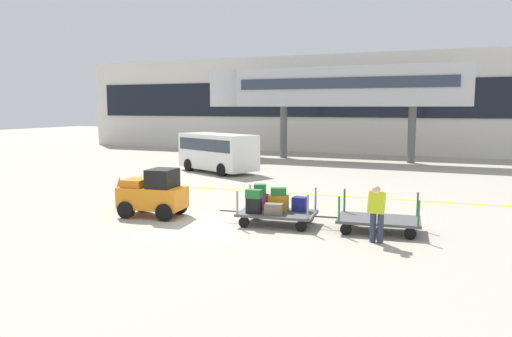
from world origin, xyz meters
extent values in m
plane|color=#A8A08E|center=(0.00, 0.00, 0.00)|extent=(120.00, 120.00, 0.00)
cube|color=yellow|center=(2.17, 6.40, 0.00)|extent=(16.44, 1.22, 0.01)
cube|color=beige|center=(0.00, 26.00, 3.80)|extent=(50.02, 2.40, 7.60)
cube|color=black|center=(0.00, 24.75, 4.18)|extent=(47.52, 0.12, 2.80)
cube|color=#B7B7BC|center=(-0.18, 20.00, 4.90)|extent=(15.74, 2.20, 2.60)
cylinder|color=#B7B7BC|center=(-8.65, 20.00, 4.90)|extent=(3.00, 3.00, 2.60)
cube|color=#2D3847|center=(-0.18, 18.86, 5.10)|extent=(14.16, 0.08, 0.70)
cylinder|color=#59595B|center=(-4.51, 20.00, 1.80)|extent=(0.50, 0.50, 3.60)
cylinder|color=#59595B|center=(4.15, 20.00, 1.80)|extent=(0.50, 0.50, 3.60)
cube|color=orange|center=(-2.02, 0.42, 0.63)|extent=(2.21, 1.32, 0.70)
cube|color=black|center=(-1.66, 0.46, 1.28)|extent=(0.90, 1.07, 0.60)
cube|color=orange|center=(-2.60, 0.36, 1.10)|extent=(0.80, 1.01, 0.24)
cylinder|color=black|center=(-2.76, 0.87, 0.28)|extent=(0.58, 0.24, 0.56)
cylinder|color=black|center=(-2.65, -0.17, 0.28)|extent=(0.58, 0.24, 0.56)
cylinder|color=black|center=(-1.40, 1.01, 0.28)|extent=(0.58, 0.24, 0.56)
cylinder|color=black|center=(-1.29, -0.03, 0.28)|extent=(0.58, 0.24, 0.56)
cube|color=#4C4C4F|center=(2.15, 0.88, 0.36)|extent=(2.44, 1.64, 0.08)
cylinder|color=gray|center=(1.03, 1.40, 0.75)|extent=(0.06, 0.06, 0.70)
cylinder|color=gray|center=(1.17, 0.12, 0.75)|extent=(0.06, 0.06, 0.70)
cylinder|color=gray|center=(3.13, 1.63, 0.75)|extent=(0.06, 0.06, 0.70)
cylinder|color=gray|center=(3.27, 0.35, 0.75)|extent=(0.06, 0.06, 0.70)
cylinder|color=black|center=(1.23, 1.37, 0.16)|extent=(0.33, 0.13, 0.32)
cylinder|color=black|center=(1.36, 0.19, 0.16)|extent=(0.33, 0.13, 0.32)
cylinder|color=black|center=(2.94, 1.56, 0.16)|extent=(0.33, 0.13, 0.32)
cylinder|color=black|center=(3.07, 0.38, 0.16)|extent=(0.33, 0.13, 0.32)
cylinder|color=#333333|center=(0.66, 0.71, 0.34)|extent=(0.70, 0.13, 0.05)
cube|color=#8C338C|center=(1.50, 1.09, 0.64)|extent=(0.50, 0.30, 0.47)
cube|color=black|center=(1.56, 0.45, 0.63)|extent=(0.46, 0.30, 0.46)
cube|color=orange|center=(2.09, 1.14, 0.64)|extent=(0.63, 0.37, 0.47)
cube|color=#726651|center=(2.16, 0.56, 0.56)|extent=(0.59, 0.41, 0.32)
cube|color=navy|center=(2.74, 1.27, 0.62)|extent=(0.43, 0.36, 0.44)
cube|color=#236B2D|center=(1.50, 1.09, 1.03)|extent=(0.43, 0.39, 0.31)
cube|color=#236B2D|center=(1.56, 0.45, 0.99)|extent=(0.48, 0.27, 0.26)
cube|color=#236B2D|center=(2.09, 1.14, 0.99)|extent=(0.54, 0.43, 0.23)
cube|color=#4C4C4F|center=(5.13, 1.20, 0.36)|extent=(2.44, 1.64, 0.08)
cylinder|color=#237033|center=(4.01, 1.73, 0.75)|extent=(0.06, 0.06, 0.70)
cylinder|color=#237033|center=(4.15, 0.45, 0.75)|extent=(0.06, 0.06, 0.70)
cylinder|color=#237033|center=(6.11, 1.96, 0.75)|extent=(0.06, 0.06, 0.70)
cylinder|color=#237033|center=(6.25, 0.68, 0.75)|extent=(0.06, 0.06, 0.70)
cylinder|color=black|center=(4.21, 1.70, 0.16)|extent=(0.33, 0.13, 0.32)
cylinder|color=black|center=(4.34, 0.52, 0.16)|extent=(0.33, 0.13, 0.32)
cylinder|color=black|center=(5.93, 1.89, 0.16)|extent=(0.33, 0.13, 0.32)
cylinder|color=black|center=(6.05, 0.71, 0.16)|extent=(0.33, 0.13, 0.32)
cylinder|color=#333333|center=(3.64, 1.04, 0.34)|extent=(0.70, 0.13, 0.05)
cylinder|color=#2D334C|center=(5.16, 0.06, 0.41)|extent=(0.16, 0.16, 0.82)
cylinder|color=#2D334C|center=(5.36, 0.06, 0.41)|extent=(0.16, 0.16, 0.82)
cube|color=#D1E51E|center=(5.25, -0.04, 1.09)|extent=(0.42, 0.44, 0.61)
sphere|color=beige|center=(5.25, -0.16, 1.45)|extent=(0.22, 0.22, 0.22)
cube|color=white|center=(-5.19, 11.19, 1.15)|extent=(5.16, 3.72, 1.90)
cube|color=#2D3847|center=(-5.19, 11.19, 1.55)|extent=(4.82, 3.60, 0.64)
cylinder|color=black|center=(-6.91, 11.01, 0.34)|extent=(0.72, 0.50, 0.68)
cylinder|color=black|center=(-4.20, 9.77, 0.34)|extent=(0.72, 0.50, 0.68)
cone|color=orange|center=(-6.41, 4.28, 0.28)|extent=(0.36, 0.36, 0.55)
camera|label=1|loc=(7.30, -12.96, 3.56)|focal=34.79mm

